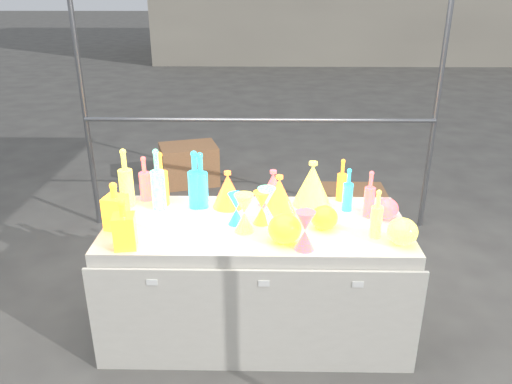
{
  "coord_description": "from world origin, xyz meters",
  "views": [
    {
      "loc": [
        0.05,
        -2.69,
        2.08
      ],
      "look_at": [
        0.0,
        0.0,
        0.95
      ],
      "focal_mm": 35.0,
      "sensor_mm": 36.0,
      "label": 1
    }
  ],
  "objects_px": {
    "decanter_0": "(115,205)",
    "bottle_0": "(161,179)",
    "cardboard_box_closed": "(189,164)",
    "globe_0": "(285,230)",
    "display_table": "(256,277)",
    "lampshade_0": "(228,189)"
  },
  "relations": [
    {
      "from": "decanter_0",
      "to": "bottle_0",
      "type": "bearing_deg",
      "value": 70.88
    },
    {
      "from": "cardboard_box_closed",
      "to": "bottle_0",
      "type": "xyz_separation_m",
      "value": [
        0.18,
        -2.26,
        0.71
      ]
    },
    {
      "from": "cardboard_box_closed",
      "to": "globe_0",
      "type": "xyz_separation_m",
      "value": [
        0.95,
        -2.76,
        0.6
      ]
    },
    {
      "from": "display_table",
      "to": "globe_0",
      "type": "relative_size",
      "value": 9.88
    },
    {
      "from": "display_table",
      "to": "globe_0",
      "type": "xyz_separation_m",
      "value": [
        0.16,
        -0.23,
        0.45
      ]
    },
    {
      "from": "bottle_0",
      "to": "lampshade_0",
      "type": "bearing_deg",
      "value": -3.56
    },
    {
      "from": "bottle_0",
      "to": "decanter_0",
      "type": "height_order",
      "value": "bottle_0"
    },
    {
      "from": "cardboard_box_closed",
      "to": "lampshade_0",
      "type": "relative_size",
      "value": 2.53
    },
    {
      "from": "globe_0",
      "to": "decanter_0",
      "type": "bearing_deg",
      "value": 170.7
    },
    {
      "from": "bottle_0",
      "to": "lampshade_0",
      "type": "xyz_separation_m",
      "value": [
        0.43,
        -0.03,
        -0.06
      ]
    },
    {
      "from": "globe_0",
      "to": "lampshade_0",
      "type": "relative_size",
      "value": 0.78
    },
    {
      "from": "bottle_0",
      "to": "lampshade_0",
      "type": "height_order",
      "value": "bottle_0"
    },
    {
      "from": "display_table",
      "to": "bottle_0",
      "type": "distance_m",
      "value": 0.87
    },
    {
      "from": "display_table",
      "to": "decanter_0",
      "type": "height_order",
      "value": "decanter_0"
    },
    {
      "from": "bottle_0",
      "to": "decanter_0",
      "type": "distance_m",
      "value": 0.4
    },
    {
      "from": "display_table",
      "to": "lampshade_0",
      "type": "height_order",
      "value": "lampshade_0"
    },
    {
      "from": "globe_0",
      "to": "cardboard_box_closed",
      "type": "bearing_deg",
      "value": 109.02
    },
    {
      "from": "globe_0",
      "to": "lampshade_0",
      "type": "xyz_separation_m",
      "value": [
        -0.35,
        0.48,
        0.05
      ]
    },
    {
      "from": "decanter_0",
      "to": "globe_0",
      "type": "relative_size",
      "value": 1.54
    },
    {
      "from": "decanter_0",
      "to": "lampshade_0",
      "type": "bearing_deg",
      "value": 37.85
    },
    {
      "from": "display_table",
      "to": "decanter_0",
      "type": "distance_m",
      "value": 0.97
    },
    {
      "from": "cardboard_box_closed",
      "to": "bottle_0",
      "type": "relative_size",
      "value": 1.7
    }
  ]
}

